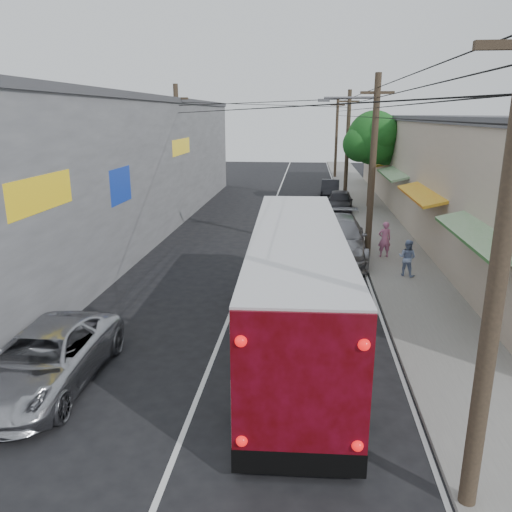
{
  "coord_description": "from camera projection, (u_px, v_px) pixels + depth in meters",
  "views": [
    {
      "loc": [
        2.4,
        -9.21,
        6.34
      ],
      "look_at": [
        0.76,
        6.72,
        1.77
      ],
      "focal_mm": 35.0,
      "sensor_mm": 36.0,
      "label": 1
    }
  ],
  "objects": [
    {
      "name": "utility_poles",
      "position": [
        321.0,
        154.0,
        28.79
      ],
      "size": [
        11.8,
        45.28,
        8.0
      ],
      "color": "#473828",
      "rests_on": "ground"
    },
    {
      "name": "pedestrian_near",
      "position": [
        385.0,
        239.0,
        22.38
      ],
      "size": [
        0.65,
        0.48,
        1.62
      ],
      "primitive_type": "imported",
      "rotation": [
        0.0,
        0.0,
        3.32
      ],
      "color": "#C26794",
      "rests_on": "sidewalk"
    },
    {
      "name": "parked_car_far",
      "position": [
        330.0,
        188.0,
        39.63
      ],
      "size": [
        1.61,
        4.05,
        1.31
      ],
      "primitive_type": "imported",
      "rotation": [
        0.0,
        0.0,
        -0.06
      ],
      "color": "black",
      "rests_on": "ground"
    },
    {
      "name": "ground",
      "position": [
        189.0,
        419.0,
        10.78
      ],
      "size": [
        120.0,
        120.0,
        0.0
      ],
      "primitive_type": "plane",
      "color": "black",
      "rests_on": "ground"
    },
    {
      "name": "coach_bus",
      "position": [
        296.0,
        285.0,
        14.02
      ],
      "size": [
        3.0,
        11.65,
        3.33
      ],
      "rotation": [
        0.0,
        0.0,
        0.04
      ],
      "color": "silver",
      "rests_on": "ground"
    },
    {
      "name": "building_left",
      "position": [
        112.0,
        164.0,
        27.83
      ],
      "size": [
        7.2,
        36.0,
        7.25
      ],
      "color": "gray",
      "rests_on": "ground"
    },
    {
      "name": "parked_suv",
      "position": [
        337.0,
        238.0,
        22.59
      ],
      "size": [
        2.81,
        6.48,
        1.86
      ],
      "primitive_type": "imported",
      "rotation": [
        0.0,
        0.0,
        -0.03
      ],
      "color": "gray",
      "rests_on": "ground"
    },
    {
      "name": "street_tree",
      "position": [
        375.0,
        140.0,
        33.71
      ],
      "size": [
        4.4,
        4.0,
        6.6
      ],
      "color": "#3F2B19",
      "rests_on": "ground"
    },
    {
      "name": "jeepney",
      "position": [
        45.0,
        359.0,
        11.91
      ],
      "size": [
        2.37,
        5.06,
        1.4
      ],
      "primitive_type": "imported",
      "rotation": [
        0.0,
        0.0,
        0.01
      ],
      "color": "#B2B2B9",
      "rests_on": "ground"
    },
    {
      "name": "sidewalk",
      "position": [
        376.0,
        225.0,
        29.26
      ],
      "size": [
        3.0,
        80.0,
        0.12
      ],
      "primitive_type": "cube",
      "color": "slate",
      "rests_on": "ground"
    },
    {
      "name": "pedestrian_far",
      "position": [
        407.0,
        258.0,
        19.76
      ],
      "size": [
        0.9,
        0.85,
        1.47
      ],
      "primitive_type": "imported",
      "rotation": [
        0.0,
        0.0,
        2.6
      ],
      "color": "#8A9DC9",
      "rests_on": "sidewalk"
    },
    {
      "name": "building_right",
      "position": [
        451.0,
        169.0,
        29.88
      ],
      "size": [
        7.09,
        40.0,
        6.25
      ],
      "color": "#B09F8B",
      "rests_on": "ground"
    },
    {
      "name": "parked_car_mid",
      "position": [
        340.0,
        201.0,
        33.39
      ],
      "size": [
        2.0,
        4.34,
        1.44
      ],
      "primitive_type": "imported",
      "rotation": [
        0.0,
        0.0,
        -0.07
      ],
      "color": "#232328",
      "rests_on": "ground"
    }
  ]
}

